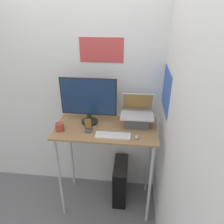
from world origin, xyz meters
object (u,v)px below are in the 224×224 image
object	(u,v)px
mouse	(137,137)
cell_phone	(88,127)
laptop	(137,118)
computer_tower	(120,181)
monitor	(89,101)
keyboard	(113,135)

from	to	relation	value
mouse	cell_phone	size ratio (longest dim) A/B	0.40
laptop	computer_tower	size ratio (longest dim) A/B	0.64
mouse	computer_tower	bearing A→B (deg)	122.38
monitor	mouse	size ratio (longest dim) A/B	9.37
laptop	mouse	bearing A→B (deg)	-88.85
monitor	cell_phone	bearing A→B (deg)	-82.58
cell_phone	mouse	bearing A→B (deg)	-8.57
monitor	cell_phone	size ratio (longest dim) A/B	3.75
keyboard	mouse	size ratio (longest dim) A/B	5.49
laptop	mouse	distance (m)	0.25
laptop	mouse	xyz separation A→B (m)	(0.00, -0.24, -0.08)
laptop	keyboard	distance (m)	0.33
monitor	cell_phone	world-z (taller)	monitor
keyboard	cell_phone	world-z (taller)	cell_phone
laptop	mouse	size ratio (longest dim) A/B	5.43
keyboard	cell_phone	distance (m)	0.26
keyboard	mouse	world-z (taller)	mouse
monitor	mouse	distance (m)	0.61
mouse	laptop	bearing A→B (deg)	91.15
monitor	keyboard	bearing A→B (deg)	-40.44
mouse	keyboard	bearing A→B (deg)	176.29
monitor	cell_phone	xyz separation A→B (m)	(0.02, -0.18, -0.21)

